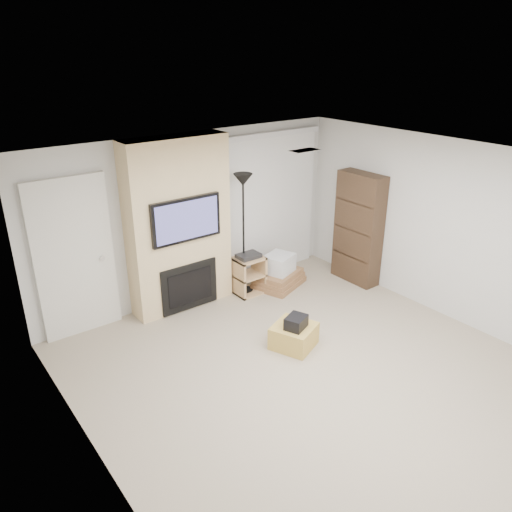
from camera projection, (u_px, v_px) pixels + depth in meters
floor at (318, 378)px, 5.87m from camera, size 5.00×5.50×0.00m
ceiling at (330, 168)px, 4.89m from camera, size 5.00×5.50×0.00m
wall_back at (193, 217)px, 7.39m from camera, size 5.00×0.00×2.50m
wall_left at (98, 365)px, 3.99m from camera, size 0.00×5.50×2.50m
wall_right at (456, 233)px, 6.77m from camera, size 0.00×5.50×2.50m
hvac_vent at (305, 150)px, 5.70m from camera, size 0.35×0.18×0.01m
ottoman at (294, 336)px, 6.43m from camera, size 0.65×0.65×0.30m
black_bag at (296, 322)px, 6.30m from camera, size 0.34×0.31×0.16m
fireplace_wall at (179, 227)px, 7.05m from camera, size 1.50×0.47×2.50m
entry_door at (75, 259)px, 6.44m from camera, size 1.02×0.11×2.14m
vertical_blinds at (269, 200)px, 8.13m from camera, size 1.98×0.10×2.37m
floor_lamp at (243, 201)px, 7.33m from camera, size 0.28×0.28×1.90m
av_stand at (249, 273)px, 7.75m from camera, size 0.45×0.38×0.66m
box_stack at (279, 274)px, 8.04m from camera, size 0.95×0.83×0.53m
bookshelf at (358, 229)px, 7.97m from camera, size 0.30×0.80×1.80m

